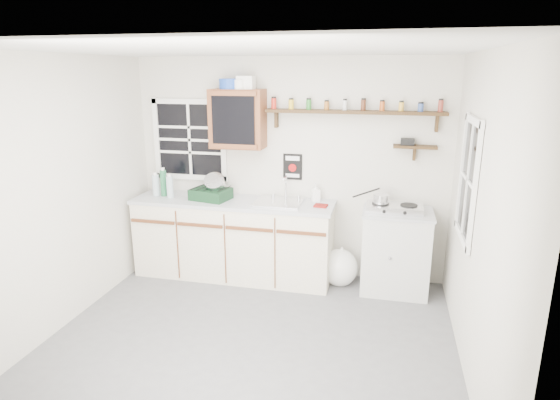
{
  "coord_description": "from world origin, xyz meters",
  "views": [
    {
      "loc": [
        1.1,
        -3.57,
        2.34
      ],
      "look_at": [
        0.14,
        0.55,
        1.17
      ],
      "focal_mm": 30.0,
      "sensor_mm": 36.0,
      "label": 1
    }
  ],
  "objects": [
    {
      "name": "window_back",
      "position": [
        -1.2,
        1.59,
        1.55
      ],
      "size": [
        0.93,
        0.03,
        0.98
      ],
      "color": "black",
      "rests_on": "wall_back"
    },
    {
      "name": "rag",
      "position": [
        0.43,
        1.27,
        0.93
      ],
      "size": [
        0.15,
        0.13,
        0.02
      ],
      "primitive_type": "cube",
      "rotation": [
        0.0,
        0.0,
        -0.09
      ],
      "color": "maroon",
      "rests_on": "main_cabinet"
    },
    {
      "name": "main_cabinet",
      "position": [
        -0.58,
        1.3,
        0.46
      ],
      "size": [
        2.31,
        0.63,
        0.92
      ],
      "color": "beige",
      "rests_on": "floor"
    },
    {
      "name": "hotplate",
      "position": [
        1.21,
        1.3,
        0.95
      ],
      "size": [
        0.58,
        0.31,
        0.08
      ],
      "rotation": [
        0.0,
        0.0,
        0.0
      ],
      "color": "silver",
      "rests_on": "right_cabinet"
    },
    {
      "name": "warning_sign",
      "position": [
        0.05,
        1.59,
        1.28
      ],
      "size": [
        0.22,
        0.02,
        0.3
      ],
      "color": "black",
      "rests_on": "wall_back"
    },
    {
      "name": "dish_rack",
      "position": [
        -0.82,
        1.28,
        1.02
      ],
      "size": [
        0.47,
        0.39,
        0.31
      ],
      "rotation": [
        0.0,
        0.0,
        -0.21
      ],
      "color": "black",
      "rests_on": "main_cabinet"
    },
    {
      "name": "window_right",
      "position": [
        1.79,
        0.55,
        1.45
      ],
      "size": [
        0.03,
        0.78,
        1.08
      ],
      "color": "black",
      "rests_on": "wall_back"
    },
    {
      "name": "room",
      "position": [
        0.0,
        0.0,
        1.25
      ],
      "size": [
        3.64,
        3.24,
        2.54
      ],
      "color": "#545557",
      "rests_on": "ground"
    },
    {
      "name": "spice_shelf",
      "position": [
        0.72,
        1.51,
        1.93
      ],
      "size": [
        1.91,
        0.18,
        0.34
      ],
      "color": "black",
      "rests_on": "wall_back"
    },
    {
      "name": "secondary_shelf",
      "position": [
        1.36,
        1.52,
        1.58
      ],
      "size": [
        0.45,
        0.16,
        0.24
      ],
      "color": "black",
      "rests_on": "wall_back"
    },
    {
      "name": "saucepan",
      "position": [
        1.06,
        1.31,
        1.03
      ],
      "size": [
        0.39,
        0.23,
        0.17
      ],
      "rotation": [
        0.0,
        0.0,
        -0.42
      ],
      "color": "silver",
      "rests_on": "hotplate"
    },
    {
      "name": "upper_cabinet_clutter",
      "position": [
        -0.55,
        1.44,
        2.21
      ],
      "size": [
        0.39,
        0.24,
        0.14
      ],
      "color": "#1A41AE",
      "rests_on": "upper_cabinet"
    },
    {
      "name": "water_bottles",
      "position": [
        -1.43,
        1.29,
        1.06
      ],
      "size": [
        0.28,
        0.14,
        0.34
      ],
      "color": "#A4B8C0",
      "rests_on": "main_cabinet"
    },
    {
      "name": "sink",
      "position": [
        -0.05,
        1.3,
        0.93
      ],
      "size": [
        0.52,
        0.44,
        0.29
      ],
      "color": "silver",
      "rests_on": "main_cabinet"
    },
    {
      "name": "trash_bag",
      "position": [
        0.65,
        1.33,
        0.2
      ],
      "size": [
        0.42,
        0.38,
        0.48
      ],
      "color": "white",
      "rests_on": "floor"
    },
    {
      "name": "soap_bottle",
      "position": [
        0.34,
        1.49,
        1.02
      ],
      "size": [
        0.12,
        0.12,
        0.2
      ],
      "primitive_type": "imported",
      "rotation": [
        0.0,
        0.0,
        0.36
      ],
      "color": "silver",
      "rests_on": "main_cabinet"
    },
    {
      "name": "right_cabinet",
      "position": [
        1.25,
        1.32,
        0.46
      ],
      "size": [
        0.73,
        0.57,
        0.91
      ],
      "color": "beige",
      "rests_on": "floor"
    },
    {
      "name": "upper_cabinet",
      "position": [
        -0.55,
        1.44,
        1.82
      ],
      "size": [
        0.6,
        0.32,
        0.65
      ],
      "color": "brown",
      "rests_on": "wall_back"
    }
  ]
}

